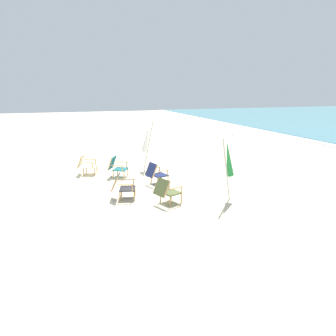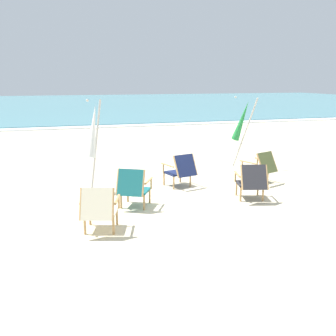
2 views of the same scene
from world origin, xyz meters
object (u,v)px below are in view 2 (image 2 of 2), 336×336
(beach_chair_front_left, at_px, (99,208))
(beach_chair_far_center, at_px, (181,170))
(umbrella_furled_white, at_px, (93,132))
(beach_chair_front_right, at_px, (252,181))
(beach_chair_mid_center, at_px, (133,187))
(umbrella_furled_green, at_px, (242,121))
(beach_chair_back_left, at_px, (260,166))

(beach_chair_front_left, distance_m, beach_chair_far_center, 3.15)
(beach_chair_front_left, xyz_separation_m, umbrella_furled_white, (0.21, 2.47, 0.93))
(beach_chair_front_left, relative_size, umbrella_furled_white, 0.40)
(beach_chair_front_right, bearing_deg, umbrella_furled_white, 152.52)
(beach_chair_front_right, distance_m, beach_chair_far_center, 1.77)
(beach_chair_front_left, xyz_separation_m, beach_chair_mid_center, (0.80, 1.10, 0.00))
(beach_chair_front_right, relative_size, beach_chair_far_center, 1.02)
(beach_chair_front_left, xyz_separation_m, umbrella_furled_green, (4.51, 3.85, 0.89))
(beach_chair_front_left, xyz_separation_m, beach_chair_far_center, (2.17, 2.28, -0.00))
(beach_chair_back_left, distance_m, beach_chair_front_left, 4.61)
(beach_chair_back_left, relative_size, beach_chair_far_center, 1.06)
(beach_chair_mid_center, bearing_deg, umbrella_furled_green, 36.49)
(beach_chair_front_right, xyz_separation_m, umbrella_furled_white, (-3.05, 1.59, 0.94))
(beach_chair_mid_center, distance_m, umbrella_furled_white, 1.75)
(umbrella_furled_green, bearing_deg, umbrella_furled_white, -162.21)
(beach_chair_mid_center, distance_m, umbrella_furled_green, 4.70)
(beach_chair_front_left, bearing_deg, umbrella_furled_green, 40.50)
(beach_chair_mid_center, bearing_deg, beach_chair_front_right, -5.17)
(umbrella_furled_green, distance_m, umbrella_furled_white, 4.52)
(beach_chair_front_left, bearing_deg, beach_chair_back_left, 26.46)
(beach_chair_far_center, xyz_separation_m, beach_chair_mid_center, (-1.38, -1.18, 0.00))
(beach_chair_far_center, bearing_deg, beach_chair_back_left, -6.80)
(beach_chair_far_center, height_order, beach_chair_mid_center, beach_chair_mid_center)
(beach_chair_mid_center, xyz_separation_m, umbrella_furled_green, (3.71, 2.74, 0.89))
(beach_chair_back_left, xyz_separation_m, beach_chair_front_left, (-4.12, -2.05, 0.00))
(beach_chair_front_right, distance_m, umbrella_furled_green, 3.34)
(beach_chair_mid_center, bearing_deg, beach_chair_back_left, 15.89)
(beach_chair_mid_center, height_order, umbrella_furled_green, umbrella_furled_green)
(beach_chair_front_right, xyz_separation_m, umbrella_furled_green, (1.25, 2.97, 0.90))
(beach_chair_back_left, height_order, beach_chair_mid_center, beach_chair_mid_center)
(beach_chair_front_left, relative_size, beach_chair_far_center, 0.99)
(beach_chair_far_center, height_order, umbrella_furled_white, umbrella_furled_white)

